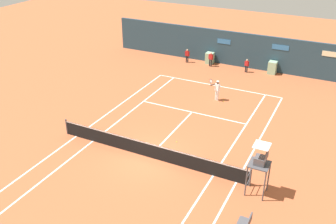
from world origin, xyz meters
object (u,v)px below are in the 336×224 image
player_on_baseline (217,89)px  tennis_ball_mid_court (223,99)px  ball_kid_right_post (247,65)px  ball_kid_centre_post (211,58)px  umpire_chair (260,162)px  ball_kid_left_post (187,55)px  tennis_ball_near_service_line (224,101)px  tennis_ball_by_sideline (177,142)px

player_on_baseline → tennis_ball_mid_court: player_on_baseline is taller
ball_kid_right_post → ball_kid_centre_post: ball_kid_centre_post is taller
umpire_chair → ball_kid_right_post: size_ratio=2.32×
umpire_chair → ball_kid_left_post: size_ratio=2.17×
ball_kid_centre_post → tennis_ball_near_service_line: size_ratio=20.26×
umpire_chair → tennis_ball_near_service_line: size_ratio=42.09×
ball_kid_right_post → tennis_ball_mid_court: 6.33m
player_on_baseline → ball_kid_left_post: (-5.41, 6.67, -0.19)m
umpire_chair → tennis_ball_near_service_line: bearing=27.8°
umpire_chair → ball_kid_centre_post: size_ratio=2.08×
player_on_baseline → tennis_ball_near_service_line: bearing=-162.0°
ball_kid_left_post → tennis_ball_by_sideline: (5.29, -13.53, -0.73)m
ball_kid_left_post → tennis_ball_by_sideline: 14.55m
tennis_ball_by_sideline → player_on_baseline: bearing=89.0°
umpire_chair → ball_kid_left_post: umpire_chair is taller
player_on_baseline → tennis_ball_near_service_line: (0.60, -0.03, -0.92)m
umpire_chair → tennis_ball_mid_court: bearing=27.6°
player_on_baseline → tennis_ball_mid_court: 1.08m
umpire_chair → ball_kid_right_post: (-5.20, 16.14, -1.17)m
ball_kid_left_post → tennis_ball_mid_court: size_ratio=19.40×
player_on_baseline → tennis_ball_near_service_line: 1.10m
tennis_ball_by_sideline → tennis_ball_mid_court: bearing=85.7°
ball_kid_centre_post → ball_kid_left_post: bearing=4.9°
player_on_baseline → tennis_ball_mid_court: bearing=-118.5°
ball_kid_centre_post → tennis_ball_near_service_line: ball_kid_centre_post is taller
tennis_ball_by_sideline → tennis_ball_mid_court: size_ratio=1.00×
ball_kid_right_post → tennis_ball_by_sideline: ball_kid_right_post is taller
tennis_ball_mid_court → ball_kid_left_post: bearing=132.9°
ball_kid_centre_post → umpire_chair: bearing=123.0°
player_on_baseline → ball_kid_centre_post: bearing=-45.1°
ball_kid_left_post → tennis_ball_near_service_line: (6.01, -6.70, -0.73)m
ball_kid_left_post → umpire_chair: bearing=116.0°
umpire_chair → tennis_ball_by_sideline: size_ratio=42.09×
tennis_ball_near_service_line → tennis_ball_mid_court: (-0.17, 0.41, 0.00)m
ball_kid_centre_post → ball_kid_right_post: bearing=-175.1°
ball_kid_right_post → ball_kid_centre_post: size_ratio=0.90×
umpire_chair → player_on_baseline: (-5.59, 9.47, -0.93)m
umpire_chair → player_on_baseline: bearing=30.6°
ball_kid_left_post → tennis_ball_near_service_line: bearing=123.6°
tennis_ball_by_sideline → ball_kid_left_post: bearing=111.4°
ball_kid_centre_post → tennis_ball_mid_court: 7.22m
player_on_baseline → tennis_ball_by_sideline: (-0.11, -6.86, -0.92)m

